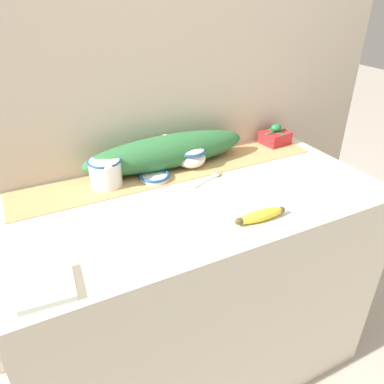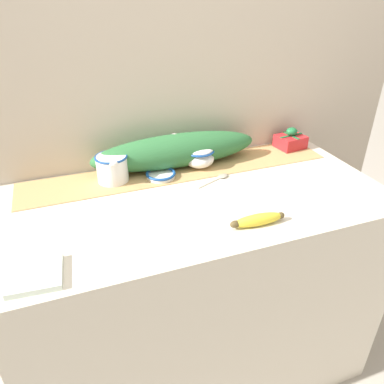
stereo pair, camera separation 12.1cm
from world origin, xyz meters
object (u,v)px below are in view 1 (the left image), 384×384
sugar_bowl (191,156)px  spoon (215,175)px  napkin_stack (46,287)px  gift_box (275,137)px  banana (260,216)px  cream_pitcher (105,171)px  small_dish (155,176)px

sugar_bowl → spoon: sugar_bowl is taller
napkin_stack → gift_box: size_ratio=1.02×
spoon → banana: bearing=-117.5°
gift_box → cream_pitcher: bearing=-177.2°
small_dish → napkin_stack: (-0.44, -0.41, -0.00)m
small_dish → gift_box: size_ratio=0.88×
cream_pitcher → banana: 0.56m
cream_pitcher → spoon: bearing=-16.8°
small_dish → spoon: size_ratio=0.77×
cream_pitcher → gift_box: size_ratio=1.07×
spoon → sugar_bowl: bearing=89.1°
cream_pitcher → banana: cream_pitcher is taller
small_dish → cream_pitcher: bearing=167.7°
small_dish → gift_box: gift_box is taller
spoon → gift_box: size_ratio=1.14×
napkin_stack → small_dish: bearing=42.6°
cream_pitcher → sugar_bowl: (0.34, -0.00, -0.01)m
banana → napkin_stack: 0.63m
sugar_bowl → spoon: size_ratio=0.82×
small_dish → gift_box: 0.61m
cream_pitcher → napkin_stack: 0.52m
napkin_stack → cream_pitcher: bearing=58.4°
spoon → small_dish: bearing=136.9°
cream_pitcher → small_dish: size_ratio=1.22×
cream_pitcher → gift_box: 0.78m
small_dish → spoon: 0.23m
banana → napkin_stack: bearing=-179.1°
sugar_bowl → small_dish: bearing=-167.8°
sugar_bowl → napkin_stack: 0.76m
gift_box → small_dish: bearing=-173.0°
cream_pitcher → banana: (0.36, -0.43, -0.04)m
spoon → napkin_stack: napkin_stack is taller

